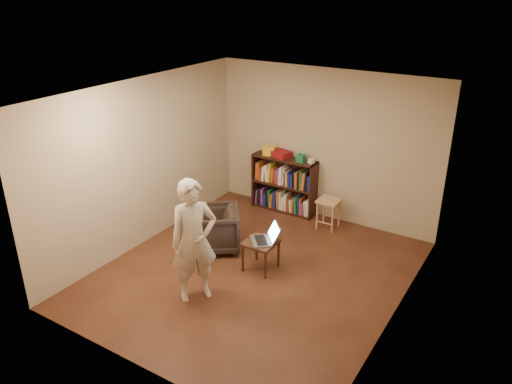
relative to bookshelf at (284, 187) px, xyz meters
The scene contains 15 objects.
floor 2.24m from the bookshelf, 72.05° to the right, with size 4.50×4.50×0.00m, color #411E14.
ceiling 3.08m from the bookshelf, 72.05° to the right, with size 4.50×4.50×0.00m, color silver.
wall_back 1.11m from the bookshelf, 12.95° to the left, with size 4.00×4.00×0.00m, color beige.
wall_left 2.62m from the bookshelf, 122.26° to the right, with size 4.50×4.50×0.00m, color beige.
wall_right 3.51m from the bookshelf, 38.02° to the right, with size 4.50×4.50×0.00m, color beige.
bookshelf is the anchor object (origin of this frame).
box_yellow 0.72m from the bookshelf, behind, with size 0.20×0.15×0.17m, color yellow.
red_cloth 0.62m from the bookshelf, behind, with size 0.34×0.25×0.11m, color maroon.
box_green 0.71m from the bookshelf, ahead, with size 0.13×0.13×0.13m, color #1D6D40.
box_white 0.78m from the bookshelf, ahead, with size 0.09×0.09×0.07m, color white.
stool 1.00m from the bookshelf, 13.06° to the right, with size 0.35×0.35×0.51m.
armchair 1.82m from the bookshelf, 97.05° to the right, with size 0.72×0.74×0.67m, color #322721.
side_table 2.06m from the bookshelf, 70.40° to the right, with size 0.44×0.44×0.45m.
laptop 2.03m from the bookshelf, 68.49° to the right, with size 0.53×0.53×0.26m.
person 3.02m from the bookshelf, 83.83° to the right, with size 0.61×0.40×1.67m, color beige.
Camera 1 is at (3.26, -5.19, 3.93)m, focal length 35.00 mm.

